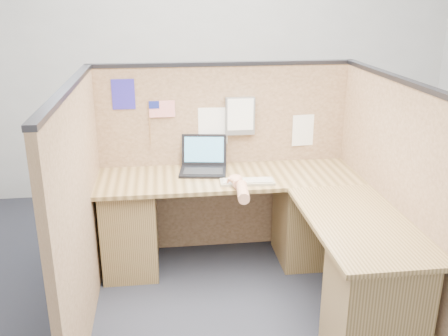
{
  "coord_description": "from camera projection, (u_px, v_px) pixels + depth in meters",
  "views": [
    {
      "loc": [
        -0.48,
        -2.79,
        2.02
      ],
      "look_at": [
        -0.06,
        0.5,
        0.86
      ],
      "focal_mm": 40.0,
      "sensor_mm": 36.0,
      "label": 1
    }
  ],
  "objects": [
    {
      "name": "floor",
      "position": [
        242.0,
        313.0,
        3.34
      ],
      "size": [
        5.0,
        5.0,
        0.0
      ],
      "primitive_type": "plane",
      "color": "#1F1F2C",
      "rests_on": "ground"
    },
    {
      "name": "wall_back",
      "position": [
        208.0,
        59.0,
        4.98
      ],
      "size": [
        5.0,
        0.0,
        5.0
      ],
      "primitive_type": "plane",
      "rotation": [
        1.57,
        0.0,
        0.0
      ],
      "color": "#AAADAF",
      "rests_on": "floor"
    },
    {
      "name": "cubicle_partitions",
      "position": [
        234.0,
        183.0,
        3.48
      ],
      "size": [
        2.06,
        1.83,
        1.53
      ],
      "color": "brown",
      "rests_on": "floor"
    },
    {
      "name": "l_desk",
      "position": [
        262.0,
        239.0,
        3.49
      ],
      "size": [
        1.95,
        1.75,
        0.73
      ],
      "color": "brown",
      "rests_on": "floor"
    },
    {
      "name": "laptop",
      "position": [
        202.0,
        162.0,
        3.83
      ],
      "size": [
        0.38,
        0.38,
        0.25
      ],
      "rotation": [
        0.0,
        0.0,
        -0.15
      ],
      "color": "black",
      "rests_on": "l_desk"
    },
    {
      "name": "keyboard",
      "position": [
        247.0,
        182.0,
        3.57
      ],
      "size": [
        0.4,
        0.15,
        0.03
      ],
      "rotation": [
        0.0,
        0.0,
        -0.05
      ],
      "color": "gray",
      "rests_on": "l_desk"
    },
    {
      "name": "mouse",
      "position": [
        236.0,
        182.0,
        3.53
      ],
      "size": [
        0.13,
        0.1,
        0.05
      ],
      "primitive_type": "ellipsoid",
      "rotation": [
        0.0,
        0.0,
        0.28
      ],
      "color": "#B4B4B8",
      "rests_on": "l_desk"
    },
    {
      "name": "hand_forearm",
      "position": [
        240.0,
        188.0,
        3.39
      ],
      "size": [
        0.12,
        0.41,
        0.09
      ],
      "color": "tan",
      "rests_on": "l_desk"
    },
    {
      "name": "blue_poster",
      "position": [
        123.0,
        94.0,
        3.72
      ],
      "size": [
        0.17,
        0.0,
        0.23
      ],
      "primitive_type": "cube",
      "rotation": [
        0.0,
        0.0,
        -0.01
      ],
      "color": "#29229C",
      "rests_on": "cubicle_partitions"
    },
    {
      "name": "american_flag",
      "position": [
        159.0,
        111.0,
        3.78
      ],
      "size": [
        0.2,
        0.01,
        0.34
      ],
      "color": "olive",
      "rests_on": "cubicle_partitions"
    },
    {
      "name": "file_holder",
      "position": [
        240.0,
        116.0,
        3.86
      ],
      "size": [
        0.23,
        0.05,
        0.29
      ],
      "color": "slate",
      "rests_on": "cubicle_partitions"
    },
    {
      "name": "paper_left",
      "position": [
        213.0,
        126.0,
        3.89
      ],
      "size": [
        0.23,
        0.02,
        0.29
      ],
      "primitive_type": "cube",
      "rotation": [
        0.0,
        0.0,
        -0.05
      ],
      "color": "white",
      "rests_on": "cubicle_partitions"
    },
    {
      "name": "paper_right",
      "position": [
        304.0,
        130.0,
        3.99
      ],
      "size": [
        0.2,
        0.02,
        0.25
      ],
      "primitive_type": "cube",
      "rotation": [
        0.0,
        0.0,
        0.1
      ],
      "color": "white",
      "rests_on": "cubicle_partitions"
    }
  ]
}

